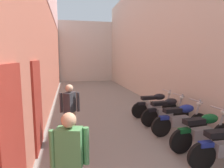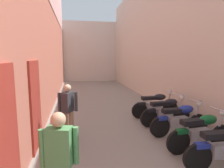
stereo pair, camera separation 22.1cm
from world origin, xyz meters
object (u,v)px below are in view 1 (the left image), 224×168
motorcycle_fifth (203,130)px  pedestrian_further_down (70,109)px  pedestrian_mid_alley (70,160)px  motorcycle_sixth (181,118)px  motorcycle_eighth (155,104)px  motorcycle_seventh (166,110)px

motorcycle_fifth → pedestrian_further_down: bearing=159.0°
motorcycle_fifth → pedestrian_mid_alley: 3.54m
pedestrian_mid_alley → pedestrian_further_down: size_ratio=1.00×
motorcycle_sixth → pedestrian_further_down: bearing=175.5°
motorcycle_fifth → pedestrian_further_down: 3.43m
motorcycle_eighth → pedestrian_mid_alley: 5.25m
pedestrian_mid_alley → motorcycle_sixth: bearing=36.7°
motorcycle_sixth → motorcycle_seventh: same height
motorcycle_seventh → motorcycle_eighth: 0.87m
motorcycle_seventh → pedestrian_further_down: 3.27m
motorcycle_fifth → motorcycle_seventh: bearing=90.0°
motorcycle_seventh → pedestrian_mid_alley: (-3.21, -3.26, 0.42)m
motorcycle_eighth → pedestrian_further_down: bearing=-154.9°
motorcycle_seventh → pedestrian_further_down: size_ratio=1.18×
motorcycle_seventh → pedestrian_mid_alley: size_ratio=1.18×
motorcycle_fifth → motorcycle_sixth: (0.00, 0.97, 0.00)m
motorcycle_sixth → motorcycle_seventh: 0.87m
motorcycle_eighth → pedestrian_mid_alley: pedestrian_mid_alley is taller
motorcycle_fifth → motorcycle_sixth: same height
motorcycle_fifth → motorcycle_eighth: (0.00, 2.71, 0.00)m
motorcycle_eighth → motorcycle_seventh: bearing=-90.0°
motorcycle_fifth → motorcycle_sixth: bearing=90.0°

